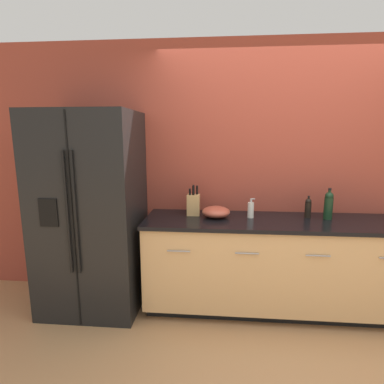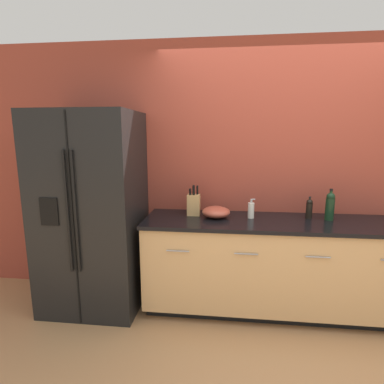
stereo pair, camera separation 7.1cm
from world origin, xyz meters
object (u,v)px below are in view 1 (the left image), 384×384
Objects in this scene: knife_block at (193,204)px; mixing_bowl at (216,212)px; oil_bottle at (308,208)px; wine_bottle at (329,205)px; refrigerator at (91,213)px; soap_dispenser at (251,210)px.

mixing_bowl is (0.22, -0.06, -0.06)m from knife_block.
mixing_bowl is at bearing -15.88° from knife_block.
knife_block is 1.09m from oil_bottle.
knife_block is 1.01× the size of wine_bottle.
oil_bottle is 0.87m from mixing_bowl.
oil_bottle reaches higher than mixing_bowl.
oil_bottle is (-0.17, 0.03, -0.04)m from wine_bottle.
refrigerator is 6.38× the size of knife_block.
refrigerator reaches higher than oil_bottle.
knife_block reaches higher than oil_bottle.
mixing_bowl is (1.19, 0.10, 0.01)m from refrigerator.
oil_bottle is at bearing 4.28° from mixing_bowl.
soap_dispenser is 0.70× the size of mixing_bowl.
mixing_bowl is (-0.87, -0.07, -0.05)m from oil_bottle.
refrigerator is 9.05× the size of oil_bottle.
soap_dispenser is at bearing 4.36° from refrigerator.
knife_block reaches higher than wine_bottle.
soap_dispenser is at bearing 2.66° from mixing_bowl.
refrigerator reaches higher than mixing_bowl.
knife_block is 1.42× the size of oil_bottle.
oil_bottle is at bearing 0.11° from knife_block.
mixing_bowl is (-1.04, -0.03, -0.08)m from wine_bottle.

